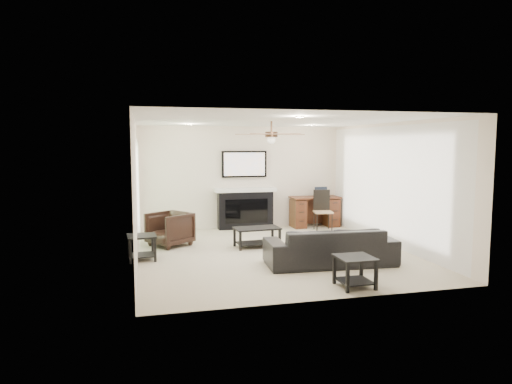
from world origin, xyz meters
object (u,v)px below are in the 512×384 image
sofa (330,246)px  armchair (170,229)px  desk (315,212)px  fireplace_unit (245,190)px  coffee_table (257,237)px

sofa → armchair: size_ratio=2.89×
sofa → desk: size_ratio=1.81×
sofa → desk: bearing=-103.4°
armchair → desk: bearing=74.8°
armchair → desk: size_ratio=0.63×
fireplace_unit → desk: fireplace_unit is taller
fireplace_unit → desk: size_ratio=1.57×
fireplace_unit → sofa: bearing=-79.5°
sofa → coffee_table: 1.84m
sofa → desk: 3.64m
coffee_table → desk: size_ratio=0.74×
sofa → fireplace_unit: 3.77m
sofa → desk: desk is taller
desk → fireplace_unit: bearing=174.3°
coffee_table → armchair: bearing=157.8°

